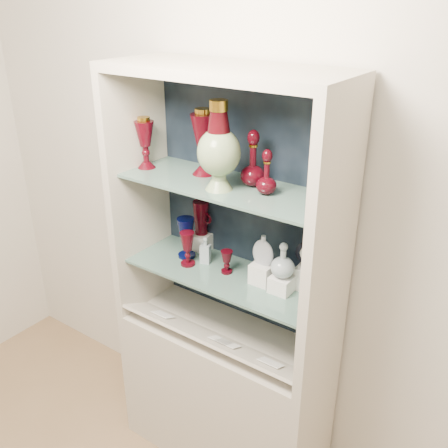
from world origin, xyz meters
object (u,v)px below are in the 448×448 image
Objects in this scene: enamel_urn at (219,146)px; lidded_bowl at (322,200)px; ruby_decanter_b at (267,171)px; pedestal_lamp_left at (145,143)px; pedestal_lamp_right at (203,142)px; flat_flask at (263,250)px; ruby_goblet_small at (227,262)px; cameo_medallion at (307,255)px; clear_round_decanter at (283,261)px; ruby_pitcher at (201,218)px; clear_square_bottle at (205,250)px; ruby_goblet_tall at (187,249)px; cobalt_goblet at (186,238)px; ruby_decanter_a at (253,155)px.

lidded_bowl is (0.44, 0.01, -0.13)m from enamel_urn.
pedestal_lamp_left is at bearing -177.51° from ruby_decanter_b.
pedestal_lamp_right is 2.05× the size of flat_flask.
cameo_medallion is at bearing 13.40° from ruby_goblet_small.
cameo_medallion reaches higher than ruby_goblet_small.
enamel_urn is at bearing -164.50° from clear_round_decanter.
ruby_pitcher is at bearing 164.55° from flat_flask.
ruby_goblet_small is (0.15, -0.04, -0.51)m from pedestal_lamp_right.
clear_square_bottle is at bearing -179.79° from cameo_medallion.
clear_round_decanter is at bearing 5.82° from ruby_goblet_tall.
pedestal_lamp_left is 0.51m from ruby_goblet_tall.
ruby_decanter_b is at bearing -3.12° from cobalt_goblet.
flat_flask reaches higher than clear_square_bottle.
clear_round_decanter is at bearing 0.72° from ruby_goblet_small.
ruby_pitcher is 1.20× the size of flat_flask.
lidded_bowl is at bearing -6.14° from ruby_pitcher.
clear_round_decanter is at bearing -5.33° from pedestal_lamp_right.
pedestal_lamp_left reaches higher than ruby_goblet_small.
pedestal_lamp_right is at bearing 174.46° from flat_flask.
enamel_urn is at bearing -162.70° from cameo_medallion.
cameo_medallion reaches higher than ruby_goblet_tall.
clear_square_bottle is at bearing 177.64° from clear_round_decanter.
clear_round_decanter is (0.43, -0.04, -0.42)m from pedestal_lamp_right.
clear_round_decanter is (0.08, 0.01, -0.37)m from ruby_decanter_b.
ruby_pitcher is 0.52m from clear_round_decanter.
pedestal_lamp_right is at bearing 145.03° from enamel_urn.
cobalt_goblet is at bearing -84.35° from ruby_pitcher.
cameo_medallion is at bearing 48.60° from clear_round_decanter.
cobalt_goblet is at bearing 176.49° from ruby_goblet_small.
ruby_decanter_b is 0.97× the size of cobalt_goblet.
ruby_goblet_small is (0.41, 0.04, -0.48)m from pedestal_lamp_left.
cobalt_goblet is 1.52× the size of clear_square_bottle.
ruby_goblet_tall is at bearing -47.08° from cobalt_goblet.
ruby_pitcher is (0.01, 0.11, 0.06)m from cobalt_goblet.
pedestal_lamp_left is at bearing -163.39° from pedestal_lamp_right.
pedestal_lamp_left is at bearing 178.46° from lidded_bowl.
clear_round_decanter is at bearing -1.25° from cobalt_goblet.
cobalt_goblet is 1.83× the size of ruby_goblet_small.
pedestal_lamp_right is at bearing 16.61° from pedestal_lamp_left.
ruby_goblet_tall is 1.26× the size of clear_square_bottle.
lidded_bowl is at bearing -7.73° from clear_square_bottle.
enamel_urn is 2.56× the size of flat_flask.
pedestal_lamp_left is at bearing 175.30° from enamel_urn.
ruby_decanter_b is 0.60m from cobalt_goblet.
pedestal_lamp_right is at bearing 129.30° from clear_square_bottle.
cameo_medallion is (0.48, 0.06, 0.10)m from clear_square_bottle.
cameo_medallion reaches higher than cobalt_goblet.
ruby_decanter_a reaches higher than clear_square_bottle.
pedestal_lamp_right reaches higher than clear_square_bottle.
cobalt_goblet is at bearing 178.75° from clear_round_decanter.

